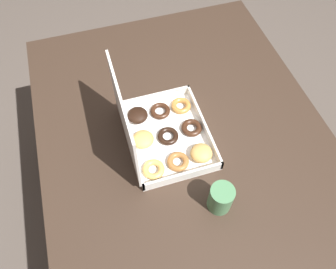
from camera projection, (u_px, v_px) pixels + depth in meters
The scene contains 4 objects.
ground_plane at pixel (176, 197), 1.81m from camera, with size 8.00×8.00×0.00m, color #564C44.
dining_table at pixel (180, 135), 1.28m from camera, with size 1.24×1.04×0.71m.
donut_box at pixel (158, 132), 1.13m from camera, with size 0.35×0.29×0.30m.
coffee_mug at pixel (221, 198), 1.00m from camera, with size 0.08×0.08×0.11m.
Camera 1 is at (-0.65, 0.24, 1.71)m, focal length 35.00 mm.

